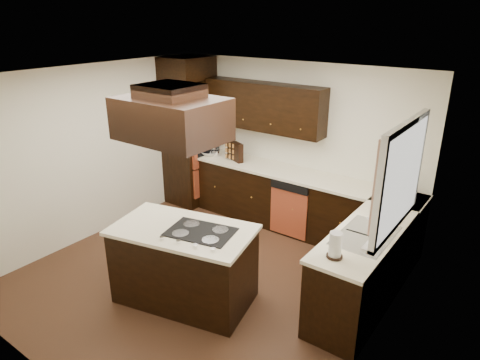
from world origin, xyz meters
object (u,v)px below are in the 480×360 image
at_px(island, 184,266).
at_px(range_hood, 171,119).
at_px(oven_column, 190,143).
at_px(spice_rack, 235,151).

relative_size(island, range_hood, 1.43).
relative_size(oven_column, range_hood, 2.02).
relative_size(oven_column, island, 1.41).
height_order(oven_column, range_hood, range_hood).
bearing_deg(range_hood, island, 84.27).
bearing_deg(oven_column, island, -49.37).
distance_m(island, spice_rack, 2.50).
bearing_deg(island, spice_rack, 99.78).
bearing_deg(spice_rack, island, -43.53).
relative_size(range_hood, spice_rack, 2.86).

